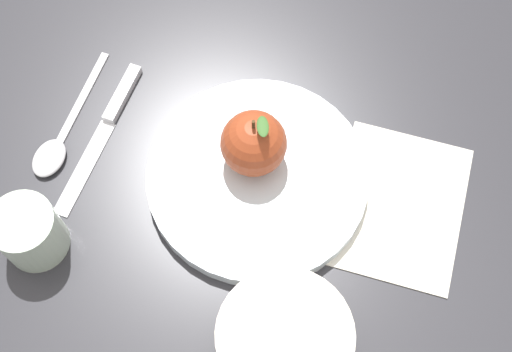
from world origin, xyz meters
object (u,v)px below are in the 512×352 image
Objects in this scene: dinner_plate at (256,180)px; apple at (254,143)px; linen_napkin at (398,204)px; cup at (29,231)px; knife at (107,124)px; spoon at (57,144)px; side_bowl at (285,338)px.

apple is (-0.01, 0.02, 0.04)m from dinner_plate.
dinner_plate reaches higher than linen_napkin.
cup reaches higher than knife.
knife is 1.14× the size of spoon.
spoon is at bearing -129.03° from knife.
cup reaches higher than linen_napkin.
spoon is at bearing -166.29° from linen_napkin.
side_bowl is at bearing -26.83° from knife.
linen_napkin is (0.33, 0.20, -0.03)m from cup.
side_bowl is (0.11, -0.17, -0.03)m from apple.
side_bowl is 0.76× the size of linen_napkin.
dinner_plate is 0.18m from knife.
side_bowl reaches higher than spoon.
side_bowl reaches higher than linen_napkin.
knife is (-0.18, -0.00, -0.01)m from dinner_plate.
linen_napkin is (0.34, 0.04, -0.00)m from knife.
spoon is at bearing -161.91° from apple.
dinner_plate is at bearing 12.72° from spoon.
dinner_plate is at bearing 1.22° from knife.
dinner_plate is 0.18m from side_bowl.
linen_napkin is at bearing 74.05° from side_bowl.
dinner_plate is at bearing 123.53° from side_bowl.
knife is (-0.17, -0.02, -0.05)m from apple.
knife is at bearing -172.56° from apple.
linen_napkin is (0.15, 0.04, -0.01)m from dinner_plate.
dinner_plate is 0.24m from cup.
apple is 1.24× the size of cup.
spoon is (-0.21, -0.07, -0.05)m from apple.
apple is 0.47× the size of spoon.
spoon reaches higher than linen_napkin.
apple is at bearing 46.32° from cup.
dinner_plate is 3.63× the size of cup.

